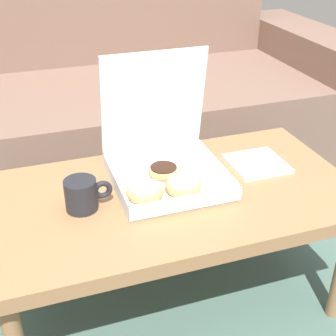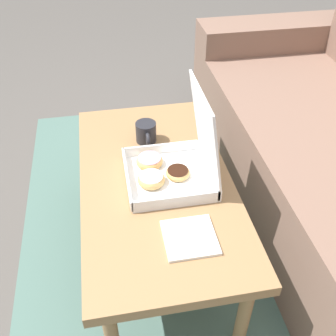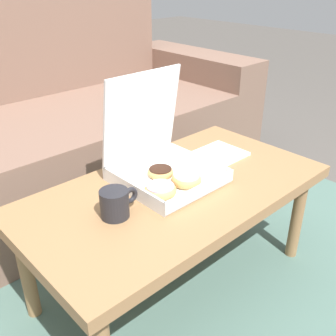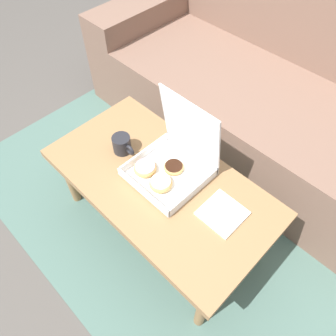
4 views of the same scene
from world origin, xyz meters
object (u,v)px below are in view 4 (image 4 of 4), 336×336
Objects in this scene: couch at (272,100)px; pastry_box at (169,163)px; coffee_table at (160,186)px; coffee_mug at (122,144)px.

pastry_box is at bearing -90.14° from couch.
couch is at bearing 89.86° from pastry_box.
couch is 2.13× the size of coffee_table.
couch is at bearing 90.00° from coffee_table.
coffee_table is at bearing -88.09° from pastry_box.
pastry_box reaches higher than coffee_table.
coffee_table is (0.00, -0.89, 0.05)m from couch.
coffee_table is 0.25m from coffee_mug.
coffee_mug is at bearing -165.15° from pastry_box.
couch is at bearing 75.10° from coffee_mug.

